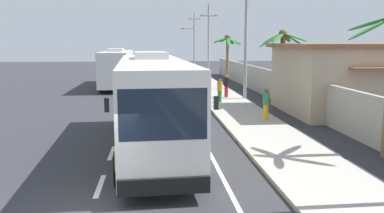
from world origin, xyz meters
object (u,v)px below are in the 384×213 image
utility_pole_far (209,40)px  palm_third (283,51)px  pedestrian_midwalk (266,103)px  utility_pole_mid (246,31)px  motorcycle_beside_bus (188,101)px  pedestrian_near_kerb (220,90)px  coach_bus_foreground (153,100)px  coach_bus_far_lane (117,67)px  utility_pole_distant (194,38)px  palm_nearest (227,48)px  pedestrian_far_walk (226,86)px

utility_pole_far → palm_third: utility_pole_far is taller
palm_third → utility_pole_far: bearing=93.9°
pedestrian_midwalk → utility_pole_mid: utility_pole_mid is taller
motorcycle_beside_bus → pedestrian_near_kerb: bearing=48.4°
motorcycle_beside_bus → coach_bus_foreground: bearing=-104.1°
pedestrian_midwalk → palm_third: palm_third is taller
coach_bus_far_lane → motorcycle_beside_bus: coach_bus_far_lane is taller
coach_bus_far_lane → motorcycle_beside_bus: bearing=-69.3°
utility_pole_distant → palm_third: 43.23m
coach_bus_foreground → utility_pole_distant: size_ratio=1.35×
pedestrian_near_kerb → pedestrian_midwalk: size_ratio=0.95×
pedestrian_near_kerb → utility_pole_far: bearing=-111.6°
coach_bus_far_lane → utility_pole_distant: utility_pole_distant is taller
utility_pole_far → palm_nearest: (-0.21, -13.60, -0.73)m
coach_bus_foreground → utility_pole_far: (6.77, 33.03, 2.47)m
utility_pole_mid → utility_pole_distant: (0.23, 39.69, -0.23)m
palm_nearest → pedestrian_midwalk: bearing=-92.2°
pedestrian_far_walk → utility_pole_distant: size_ratio=0.19×
coach_bus_far_lane → utility_pole_mid: utility_pole_mid is taller
coach_bus_foreground → utility_pole_mid: utility_pole_mid is taller
utility_pole_mid → utility_pole_far: size_ratio=1.12×
coach_bus_foreground → utility_pole_mid: (6.76, 13.19, 3.02)m
utility_pole_distant → palm_nearest: bearing=-90.7°
coach_bus_far_lane → palm_third: 17.77m
coach_bus_foreground → pedestrian_near_kerb: 12.27m
motorcycle_beside_bus → utility_pole_far: size_ratio=0.23×
pedestrian_midwalk → motorcycle_beside_bus: bearing=37.1°
coach_bus_far_lane → pedestrian_near_kerb: coach_bus_far_lane is taller
utility_pole_far → utility_pole_mid: bearing=-90.0°
pedestrian_far_walk → utility_pole_mid: size_ratio=0.17×
pedestrian_midwalk → utility_pole_mid: 9.26m
coach_bus_far_lane → pedestrian_midwalk: bearing=-62.9°
motorcycle_beside_bus → utility_pole_far: bearing=79.3°
pedestrian_near_kerb → palm_third: size_ratio=0.32×
motorcycle_beside_bus → pedestrian_near_kerb: pedestrian_near_kerb is taller
utility_pole_mid → utility_pole_distant: bearing=89.7°
utility_pole_far → utility_pole_distant: utility_pole_distant is taller
coach_bus_far_lane → palm_nearest: (9.85, -3.55, 1.83)m
utility_pole_distant → palm_third: (1.39, -43.19, -1.14)m
utility_pole_far → palm_third: 23.42m
coach_bus_far_lane → utility_pole_distant: size_ratio=1.34×
coach_bus_far_lane → palm_nearest: bearing=-19.8°
pedestrian_midwalk → utility_pole_distant: size_ratio=0.19×
coach_bus_foreground → palm_nearest: size_ratio=2.49×
pedestrian_near_kerb → palm_third: palm_third is taller
coach_bus_foreground → utility_pole_distant: (6.99, 52.88, 2.78)m
coach_bus_far_lane → utility_pole_distant: bearing=71.0°
coach_bus_far_lane → pedestrian_near_kerb: bearing=-56.0°
pedestrian_midwalk → pedestrian_far_walk: size_ratio=1.01×
pedestrian_near_kerb → pedestrian_far_walk: (0.93, 2.59, 0.03)m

